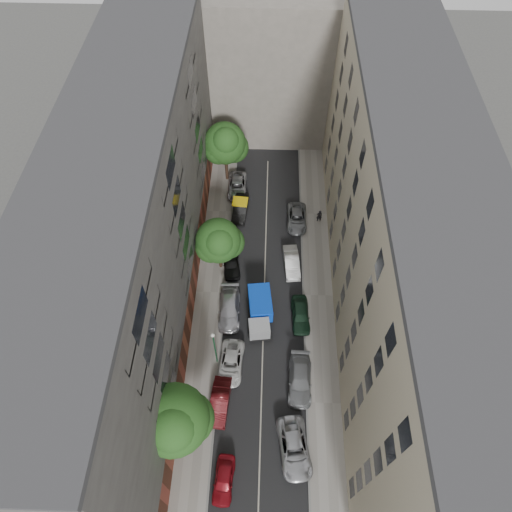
{
  "coord_description": "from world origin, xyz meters",
  "views": [
    {
      "loc": [
        -0.02,
        -24.1,
        40.22
      ],
      "look_at": [
        -0.86,
        0.5,
        6.0
      ],
      "focal_mm": 32.0,
      "sensor_mm": 36.0,
      "label": 1
    }
  ],
  "objects_px": {
    "car_left_1": "(220,402)",
    "car_right_0": "(294,448)",
    "car_left_2": "(231,363)",
    "tree_far": "(226,145)",
    "car_right_4": "(297,218)",
    "lamp_post": "(214,345)",
    "car_right_2": "(301,314)",
    "car_left_4": "(231,262)",
    "pedestrian": "(319,216)",
    "tree_near": "(175,422)",
    "tarp_truck": "(260,311)",
    "car_left_6": "(237,186)",
    "car_left_0": "(224,480)",
    "car_left_5": "(240,208)",
    "car_right_1": "(300,380)",
    "car_left_3": "(229,309)",
    "tree_mid": "(219,242)",
    "car_right_3": "(292,262)"
  },
  "relations": [
    {
      "from": "tarp_truck",
      "to": "tree_far",
      "type": "xyz_separation_m",
      "value": [
        -4.49,
        18.99,
        4.2
      ]
    },
    {
      "from": "tree_far",
      "to": "car_right_0",
      "type": "bearing_deg",
      "value": -76.24
    },
    {
      "from": "car_left_6",
      "to": "tree_far",
      "type": "xyz_separation_m",
      "value": [
        -1.26,
        1.69,
        4.86
      ]
    },
    {
      "from": "tarp_truck",
      "to": "car_right_3",
      "type": "bearing_deg",
      "value": 55.98
    },
    {
      "from": "car_right_3",
      "to": "tree_far",
      "type": "xyz_separation_m",
      "value": [
        -7.66,
        12.69,
        4.82
      ]
    },
    {
      "from": "car_left_1",
      "to": "car_right_0",
      "type": "height_order",
      "value": "car_left_1"
    },
    {
      "from": "car_right_1",
      "to": "car_right_4",
      "type": "xyz_separation_m",
      "value": [
        0.06,
        19.0,
        -0.09
      ]
    },
    {
      "from": "car_left_2",
      "to": "car_right_1",
      "type": "distance_m",
      "value": 6.43
    },
    {
      "from": "car_right_1",
      "to": "tree_far",
      "type": "relative_size",
      "value": 0.63
    },
    {
      "from": "tarp_truck",
      "to": "car_left_5",
      "type": "relative_size",
      "value": 1.23
    },
    {
      "from": "car_right_4",
      "to": "tree_far",
      "type": "distance_m",
      "value": 11.63
    },
    {
      "from": "car_left_4",
      "to": "pedestrian",
      "type": "distance_m",
      "value": 11.61
    },
    {
      "from": "car_left_6",
      "to": "tree_far",
      "type": "height_order",
      "value": "tree_far"
    },
    {
      "from": "car_left_3",
      "to": "tree_far",
      "type": "bearing_deg",
      "value": 93.08
    },
    {
      "from": "car_left_5",
      "to": "car_right_2",
      "type": "bearing_deg",
      "value": -59.44
    },
    {
      "from": "car_left_4",
      "to": "car_left_5",
      "type": "distance_m",
      "value": 7.62
    },
    {
      "from": "car_left_5",
      "to": "car_right_3",
      "type": "relative_size",
      "value": 1.03
    },
    {
      "from": "tarp_truck",
      "to": "lamp_post",
      "type": "bearing_deg",
      "value": -136.04
    },
    {
      "from": "car_right_4",
      "to": "tree_far",
      "type": "xyz_separation_m",
      "value": [
        -8.32,
        6.49,
        4.89
      ]
    },
    {
      "from": "car_right_4",
      "to": "tree_mid",
      "type": "height_order",
      "value": "tree_mid"
    },
    {
      "from": "tarp_truck",
      "to": "car_right_2",
      "type": "relative_size",
      "value": 1.28
    },
    {
      "from": "tarp_truck",
      "to": "car_left_2",
      "type": "distance_m",
      "value": 5.72
    },
    {
      "from": "car_right_3",
      "to": "car_left_0",
      "type": "bearing_deg",
      "value": -110.67
    },
    {
      "from": "car_left_6",
      "to": "car_right_4",
      "type": "bearing_deg",
      "value": -35.42
    },
    {
      "from": "car_right_0",
      "to": "car_left_0",
      "type": "bearing_deg",
      "value": -164.85
    },
    {
      "from": "car_right_0",
      "to": "tree_near",
      "type": "height_order",
      "value": "tree_near"
    },
    {
      "from": "tree_near",
      "to": "car_right_4",
      "type": "bearing_deg",
      "value": 68.32
    },
    {
      "from": "car_left_4",
      "to": "car_right_0",
      "type": "relative_size",
      "value": 0.82
    },
    {
      "from": "car_left_0",
      "to": "car_right_2",
      "type": "height_order",
      "value": "car_right_2"
    },
    {
      "from": "car_left_0",
      "to": "car_left_5",
      "type": "distance_m",
      "value": 28.55
    },
    {
      "from": "car_left_1",
      "to": "car_right_3",
      "type": "height_order",
      "value": "car_left_1"
    },
    {
      "from": "car_right_3",
      "to": "lamp_post",
      "type": "distance_m",
      "value": 13.42
    },
    {
      "from": "car_left_2",
      "to": "tree_far",
      "type": "distance_m",
      "value": 24.66
    },
    {
      "from": "car_left_6",
      "to": "car_right_0",
      "type": "relative_size",
      "value": 0.93
    },
    {
      "from": "car_right_0",
      "to": "car_left_2",
      "type": "bearing_deg",
      "value": 118.92
    },
    {
      "from": "tree_mid",
      "to": "car_left_2",
      "type": "bearing_deg",
      "value": -81.03
    },
    {
      "from": "tarp_truck",
      "to": "tree_far",
      "type": "bearing_deg",
      "value": 96.04
    },
    {
      "from": "car_left_3",
      "to": "car_right_2",
      "type": "relative_size",
      "value": 1.21
    },
    {
      "from": "car_left_1",
      "to": "car_left_4",
      "type": "xyz_separation_m",
      "value": [
        0.0,
        14.8,
        0.0
      ]
    },
    {
      "from": "car_left_3",
      "to": "car_left_4",
      "type": "height_order",
      "value": "car_left_3"
    },
    {
      "from": "tree_near",
      "to": "tree_far",
      "type": "height_order",
      "value": "tree_near"
    },
    {
      "from": "car_right_3",
      "to": "car_right_2",
      "type": "bearing_deg",
      "value": -88.49
    },
    {
      "from": "car_left_6",
      "to": "car_right_1",
      "type": "relative_size",
      "value": 0.96
    },
    {
      "from": "lamp_post",
      "to": "car_left_3",
      "type": "bearing_deg",
      "value": 81.37
    },
    {
      "from": "lamp_post",
      "to": "car_right_2",
      "type": "bearing_deg",
      "value": 31.9
    },
    {
      "from": "car_left_3",
      "to": "tree_near",
      "type": "bearing_deg",
      "value": -104.4
    },
    {
      "from": "car_left_2",
      "to": "tree_near",
      "type": "distance_m",
      "value": 9.4
    },
    {
      "from": "car_left_2",
      "to": "car_right_4",
      "type": "distance_m",
      "value": 18.7
    },
    {
      "from": "car_left_1",
      "to": "car_left_6",
      "type": "xyz_separation_m",
      "value": [
        0.0,
        26.0,
        -0.05
      ]
    },
    {
      "from": "pedestrian",
      "to": "tree_far",
      "type": "bearing_deg",
      "value": -32.18
    }
  ]
}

